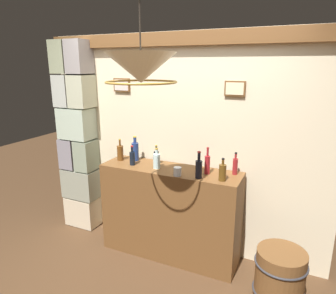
{
  "coord_description": "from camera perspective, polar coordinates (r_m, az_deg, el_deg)",
  "views": [
    {
      "loc": [
        1.25,
        -1.97,
        2.09
      ],
      "look_at": [
        0.0,
        0.75,
        1.28
      ],
      "focal_mm": 32.37,
      "sensor_mm": 36.0,
      "label": 1
    }
  ],
  "objects": [
    {
      "name": "liquor_bottle_tequila",
      "position": [
        3.48,
        -6.2,
        -0.73
      ],
      "size": [
        0.08,
        0.08,
        0.29
      ],
      "color": "navy",
      "rests_on": "bar_shelf_unit"
    },
    {
      "name": "glass_tumbler_rocks",
      "position": [
        3.01,
        1.78,
        -4.63
      ],
      "size": [
        0.08,
        0.08,
        0.09
      ],
      "color": "silver",
      "rests_on": "bar_shelf_unit"
    },
    {
      "name": "panelled_rear_partition",
      "position": [
        3.4,
        2.39,
        1.64
      ],
      "size": [
        3.27,
        0.15,
        2.43
      ],
      "color": "beige",
      "rests_on": "ground"
    },
    {
      "name": "liquor_bottle_whiskey",
      "position": [
        3.33,
        -2.22,
        -1.94
      ],
      "size": [
        0.05,
        0.05,
        0.22
      ],
      "color": "black",
      "rests_on": "bar_shelf_unit"
    },
    {
      "name": "wooden_barrel",
      "position": [
        3.11,
        20.26,
        -21.97
      ],
      "size": [
        0.46,
        0.46,
        0.51
      ],
      "color": "brown",
      "rests_on": "ground"
    },
    {
      "name": "liquor_bottle_bourbon",
      "position": [
        3.06,
        7.4,
        -3.2
      ],
      "size": [
        0.06,
        0.06,
        0.28
      ],
      "color": "maroon",
      "rests_on": "bar_shelf_unit"
    },
    {
      "name": "liquor_bottle_vodka",
      "position": [
        2.91,
        10.22,
        -4.68
      ],
      "size": [
        0.07,
        0.07,
        0.22
      ],
      "color": "#573A13",
      "rests_on": "bar_shelf_unit"
    },
    {
      "name": "stone_pillar",
      "position": [
        4.0,
        -16.34,
        1.6
      ],
      "size": [
        0.47,
        0.33,
        2.36
      ],
      "color": "beige",
      "rests_on": "ground"
    },
    {
      "name": "liquor_bottle_mezcal",
      "position": [
        3.33,
        -6.75,
        -2.01
      ],
      "size": [
        0.06,
        0.06,
        0.22
      ],
      "color": "black",
      "rests_on": "bar_shelf_unit"
    },
    {
      "name": "liquor_bottle_scotch",
      "position": [
        2.94,
        5.8,
        -3.99
      ],
      "size": [
        0.07,
        0.07,
        0.27
      ],
      "color": "black",
      "rests_on": "bar_shelf_unit"
    },
    {
      "name": "pendant_lamp",
      "position": [
        2.31,
        -5.13,
        14.5
      ],
      "size": [
        0.54,
        0.54,
        0.63
      ],
      "color": "#EFE5C6"
    },
    {
      "name": "liquor_bottle_port",
      "position": [
        3.21,
        -2.15,
        -2.57
      ],
      "size": [
        0.08,
        0.08,
        0.22
      ],
      "color": "silver",
      "rests_on": "bar_shelf_unit"
    },
    {
      "name": "liquor_bottle_gin",
      "position": [
        3.1,
        12.53,
        -3.46
      ],
      "size": [
        0.05,
        0.05,
        0.23
      ],
      "color": "maroon",
      "rests_on": "bar_shelf_unit"
    },
    {
      "name": "bar_shelf_unit",
      "position": [
        3.42,
        0.36,
        -12.21
      ],
      "size": [
        1.52,
        0.43,
        1.03
      ],
      "primitive_type": "cube",
      "color": "brown",
      "rests_on": "ground"
    },
    {
      "name": "liquor_bottle_sherry",
      "position": [
        3.52,
        -8.98,
        -1.04
      ],
      "size": [
        0.07,
        0.07,
        0.25
      ],
      "color": "brown",
      "rests_on": "bar_shelf_unit"
    }
  ]
}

